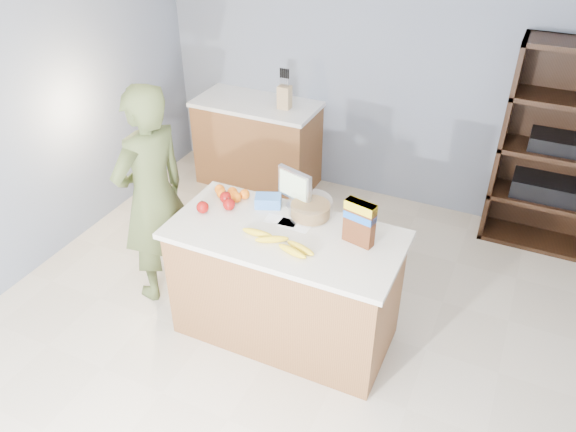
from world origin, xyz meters
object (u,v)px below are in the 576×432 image
at_px(person, 153,197).
at_px(cereal_box, 360,220).
at_px(counter_peninsula, 285,289).
at_px(shelving_unit, 555,153).
at_px(tv, 294,187).

xyz_separation_m(person, cereal_box, (1.57, 0.05, 0.21)).
bearing_deg(cereal_box, person, -178.24).
distance_m(counter_peninsula, cereal_box, 0.82).
relative_size(counter_peninsula, person, 0.90).
bearing_deg(shelving_unit, tv, -133.28).
distance_m(shelving_unit, cereal_box, 2.24).
xyz_separation_m(counter_peninsula, tv, (-0.08, 0.32, 0.64)).
bearing_deg(counter_peninsula, person, 177.45).
bearing_deg(tv, shelving_unit, 46.72).
distance_m(counter_peninsula, tv, 0.72).
bearing_deg(cereal_box, counter_peninsula, -168.36).
height_order(tv, cereal_box, cereal_box).
bearing_deg(shelving_unit, person, -142.92).
height_order(shelving_unit, person, shelving_unit).
bearing_deg(tv, person, -165.04).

